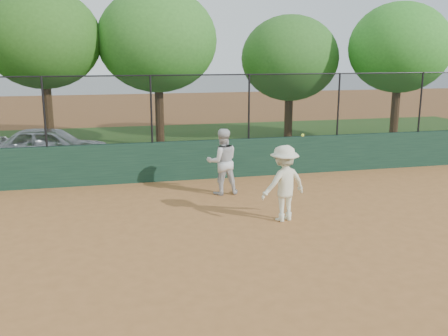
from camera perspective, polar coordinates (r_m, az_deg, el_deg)
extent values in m
plane|color=#A26534|center=(9.77, -1.59, -9.98)|extent=(80.00, 80.00, 0.00)
cube|color=#1A3A28|center=(15.26, -6.25, 0.77)|extent=(26.00, 0.20, 1.20)
cube|color=#244A17|center=(21.23, -8.28, 2.53)|extent=(36.00, 12.00, 0.01)
imported|color=silver|center=(18.34, -19.20, 2.41)|extent=(4.16, 2.25, 1.34)
imported|color=silver|center=(13.66, -0.20, 0.74)|extent=(0.90, 0.70, 1.82)
imported|color=beige|center=(11.56, 6.86, -1.75)|extent=(1.28, 0.95, 1.77)
sphere|color=#D3F837|center=(11.19, 8.97, 3.74)|extent=(0.07, 0.07, 0.07)
cube|color=black|center=(15.00, -6.40, 6.75)|extent=(26.00, 0.02, 2.00)
cylinder|color=black|center=(14.93, -6.50, 10.49)|extent=(26.00, 0.04, 0.04)
cylinder|color=black|center=(14.98, -19.87, 6.06)|extent=(0.06, 0.06, 2.00)
cylinder|color=black|center=(14.95, -8.31, 6.67)|extent=(0.06, 0.06, 2.00)
cylinder|color=black|center=(15.51, 2.87, 7.02)|extent=(0.06, 0.06, 2.00)
cylinder|color=black|center=(16.60, 12.94, 7.10)|extent=(0.06, 0.06, 2.00)
cylinder|color=black|center=(18.12, 21.55, 7.00)|extent=(0.06, 0.06, 2.00)
cylinder|color=#472F18|center=(20.78, -19.39, 5.40)|extent=(0.36, 0.36, 2.65)
ellipsoid|color=#2A5819|center=(20.64, -20.04, 13.73)|extent=(4.38, 3.98, 3.78)
cylinder|color=#422A17|center=(20.86, -7.37, 5.79)|extent=(0.36, 0.36, 2.46)
ellipsoid|color=#306A21|center=(20.70, -7.62, 14.26)|extent=(4.78, 4.34, 4.12)
cylinder|color=#3E2814|center=(22.55, 7.37, 5.66)|extent=(0.36, 0.36, 1.94)
ellipsoid|color=#2A5C1D|center=(22.37, 7.57, 12.33)|extent=(4.27, 3.88, 3.69)
cylinder|color=#4B301A|center=(22.67, 18.91, 5.65)|extent=(0.36, 0.36, 2.37)
ellipsoid|color=#2C7521|center=(22.52, 19.46, 12.84)|extent=(4.30, 3.91, 3.72)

